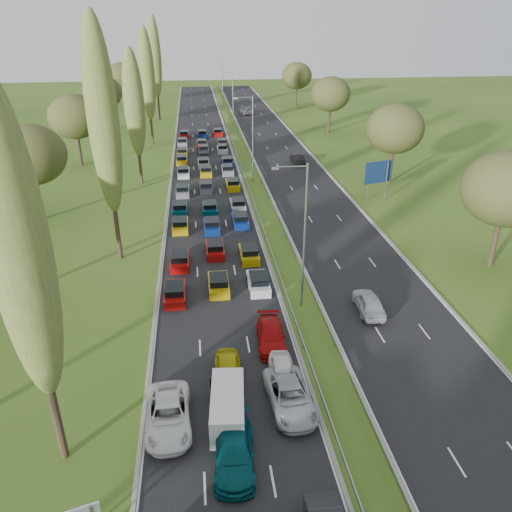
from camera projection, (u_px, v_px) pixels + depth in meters
ground at (251, 177)px, 74.59m from camera, size 260.00×260.00×0.00m
near_carriageway at (206, 174)px, 76.09m from camera, size 10.50×215.00×0.04m
far_carriageway at (293, 171)px, 77.57m from camera, size 10.50×215.00×0.04m
central_reservation at (249, 169)px, 76.59m from camera, size 2.36×215.00×0.32m
lamp_columns at (253, 140)px, 70.21m from camera, size 0.18×140.18×12.00m
poplar_row at (123, 107)px, 56.90m from camera, size 2.80×127.80×22.44m
woodland_left at (21, 163)px, 52.82m from camera, size 8.00×166.00×11.10m
woodland_right at (420, 142)px, 61.46m from camera, size 8.00×153.00×11.10m
traffic_queue_fill at (206, 181)px, 71.45m from camera, size 9.11×68.88×0.80m
near_car_2 at (168, 415)px, 28.89m from camera, size 2.77×5.65×1.54m
near_car_7 at (234, 451)px, 26.47m from camera, size 2.46×5.37×1.52m
near_car_8 at (228, 371)px, 32.51m from camera, size 1.88×4.39×1.48m
near_car_10 at (290, 396)px, 30.31m from camera, size 2.92×5.67×1.53m
near_car_11 at (271, 336)px, 36.20m from camera, size 2.30×5.03×1.43m
near_car_12 at (283, 372)px, 32.51m from camera, size 1.83×4.14×1.38m
far_car_0 at (369, 303)px, 40.23m from camera, size 2.09×4.75×1.59m
far_car_1 at (297, 159)px, 81.33m from camera, size 1.80×4.78×1.56m
far_car_2 at (247, 111)px, 122.95m from camera, size 3.07×5.96×1.61m
white_van_rear at (227, 404)px, 29.39m from camera, size 1.91×4.87×1.96m
direction_sign at (378, 174)px, 63.59m from camera, size 3.86×1.24×5.20m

